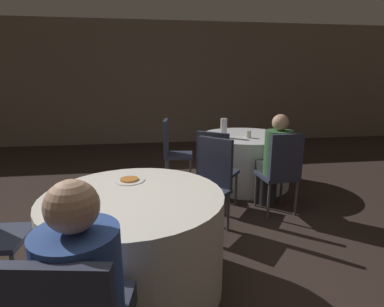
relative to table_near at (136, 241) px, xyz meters
name	(u,v)px	position (x,y,z in m)	size (l,w,h in m)	color
ground_plane	(125,283)	(-0.10, 0.03, -0.37)	(16.00, 16.00, 0.00)	#332621
wall_back	(138,84)	(-0.10, 5.23, 1.03)	(16.00, 0.06, 2.80)	#7A6B5B
table_near	(136,241)	(0.00, 0.00, 0.00)	(1.30, 1.30, 0.74)	white
table_far	(244,160)	(1.51, 2.08, 0.00)	(1.31, 1.31, 0.74)	silver
chair_near_northeast	(211,178)	(0.73, 0.78, 0.20)	(0.57, 0.57, 0.96)	#2D3347
chair_far_south	(282,167)	(1.59, 1.01, 0.20)	(0.43, 0.43, 0.96)	#2D3347
chair_far_west	(172,147)	(0.44, 2.22, 0.20)	(0.45, 0.45, 0.96)	#2D3347
chair_far_southwest	(215,165)	(0.87, 1.22, 0.20)	(0.56, 0.56, 0.96)	#2D3347
person_green_jacket	(274,162)	(1.57, 1.18, 0.21)	(0.33, 0.50, 1.15)	#282828
person_blue_shirt	(90,304)	(-0.15, -0.89, 0.23)	(0.37, 0.50, 1.19)	#33384C
pizza_plate_near	(129,180)	(-0.05, 0.31, 0.38)	(0.25, 0.25, 0.02)	white
soda_can_blue	(87,209)	(-0.25, -0.34, 0.43)	(0.07, 0.07, 0.12)	#1E38A5
soda_can_silver	(69,218)	(-0.32, -0.45, 0.43)	(0.07, 0.07, 0.12)	silver
bottle_far	(224,128)	(1.14, 1.95, 0.50)	(0.09, 0.09, 0.27)	white
cup_far	(248,134)	(1.48, 1.88, 0.42)	(0.07, 0.07, 0.10)	silver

